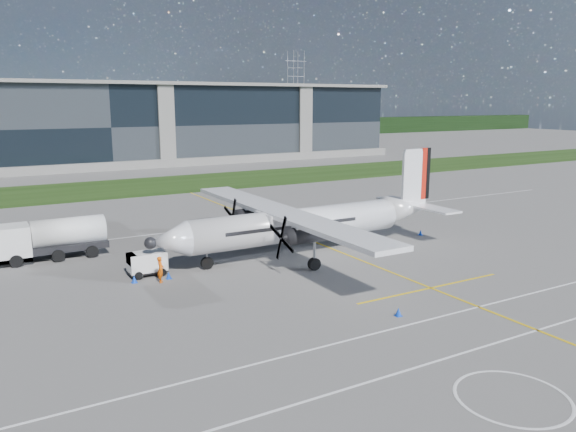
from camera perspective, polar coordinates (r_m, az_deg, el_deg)
The scene contains 15 objects.
ground at distance 76.21m, azimuth -12.22°, elevation 2.23°, with size 400.00×400.00×0.00m, color #5C5A58.
grass_strip at distance 83.79m, azimuth -13.90°, elevation 3.00°, with size 400.00×18.00×0.04m, color #1A330E.
terminal_building at distance 114.13m, azimuth -18.63°, elevation 8.71°, with size 120.00×20.00×15.00m, color black.
tree_line at distance 173.50m, azimuth -22.54°, elevation 7.72°, with size 400.00×6.00×6.00m, color black.
pylon_east at distance 211.27m, azimuth 0.78°, elevation 12.38°, with size 9.00×4.60×30.00m, color gray, non-canonical shape.
yellow_taxiway_centerline at distance 50.46m, azimuth 1.61°, elevation -2.21°, with size 0.20×70.00×0.01m, color yellow.
white_lane_line at distance 31.18m, azimuth 20.66°, elevation -11.88°, with size 90.00×0.15×0.01m, color white.
turboprop_aircraft at distance 44.39m, azimuth 1.96°, elevation 1.15°, with size 25.70×26.65×8.00m, color white, non-canonical shape.
fuel_tanker_truck at distance 47.11m, azimuth -23.47°, elevation -2.24°, with size 8.32×2.70×3.12m, color white, non-canonical shape.
baggage_tug at distance 40.79m, azimuth -14.12°, elevation -4.72°, with size 2.76×1.66×1.66m, color white, non-canonical shape.
ground_crew_person at distance 38.93m, azimuth -12.83°, elevation -5.13°, with size 0.84×0.60×2.06m, color #F25907.
safety_cone_nose_port at distance 39.78m, azimuth -12.03°, elevation -5.91°, with size 0.36×0.36×0.50m, color blue.
safety_cone_portwing at distance 33.05m, azimuth 11.15°, elevation -9.53°, with size 0.36×0.36×0.50m, color blue.
safety_cone_tail at distance 52.77m, azimuth 13.32°, elevation -1.64°, with size 0.36×0.36×0.50m, color blue.
safety_cone_fwd at distance 39.48m, azimuth -15.36°, elevation -6.21°, with size 0.36×0.36×0.50m, color blue.
Camera 1 is at (-22.62, -31.78, 12.03)m, focal length 35.00 mm.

